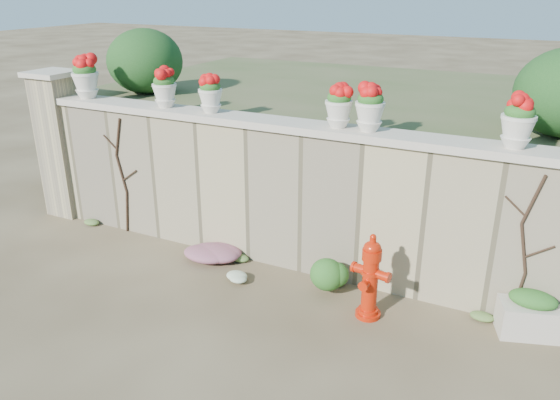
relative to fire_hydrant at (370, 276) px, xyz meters
The scene contains 19 objects.
ground 1.98m from the fire_hydrant, 149.22° to the right, with size 80.00×80.00×0.00m, color #473923.
stone_wall 1.88m from the fire_hydrant, 153.01° to the left, with size 8.00×0.40×2.00m, color #9C8E68.
wall_cap 2.36m from the fire_hydrant, 153.01° to the left, with size 8.10×0.52×0.10m, color beige.
gate_pillar 5.88m from the fire_hydrant, behind, with size 0.72×0.72×2.48m.
raised_fill 4.37m from the fire_hydrant, 112.01° to the left, with size 9.00×6.00×2.00m, color #384C23.
back_shrub_left 5.61m from the fire_hydrant, 157.20° to the left, with size 1.30×1.30×1.10m, color #143814.
vine_left 4.37m from the fire_hydrant, behind, with size 0.60×0.04×1.91m.
vine_right 1.77m from the fire_hydrant, 20.88° to the left, with size 0.60×0.04×1.91m.
fire_hydrant is the anchor object (origin of this frame).
planter_box 1.86m from the fire_hydrant, 14.90° to the left, with size 0.77×0.59×0.57m.
green_shrub 0.73m from the fire_hydrant, 159.16° to the left, with size 0.67×0.60×0.64m, color #1E5119.
magenta_clump 2.49m from the fire_hydrant, behind, with size 0.97×0.65×0.26m, color #BD2585.
white_flowers 1.85m from the fire_hydrant, behind, with size 0.46×0.37×0.17m, color white.
urn_pot_0 5.45m from the fire_hydrant, behind, with size 0.42×0.42×0.65m.
urn_pot_1 4.04m from the fire_hydrant, 166.69° to the left, with size 0.36×0.36×0.56m.
urn_pot_2 3.36m from the fire_hydrant, 162.97° to the left, with size 0.34×0.34×0.53m.
urn_pot_3 2.15m from the fire_hydrant, 133.64° to the left, with size 0.35×0.35×0.55m.
urn_pot_4 2.05m from the fire_hydrant, 114.90° to the left, with size 0.37×0.37×0.58m.
urn_pot_5 2.40m from the fire_hydrant, 32.47° to the left, with size 0.38×0.38×0.59m.
Camera 1 is at (3.20, -4.62, 3.81)m, focal length 35.00 mm.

